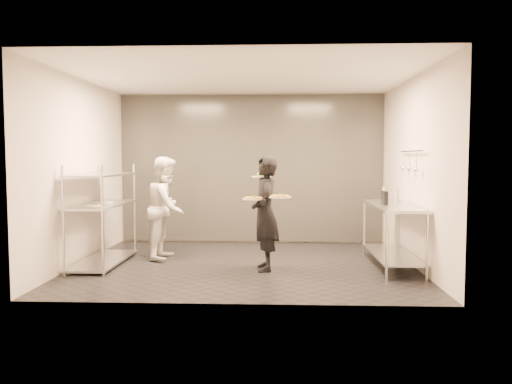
{
  "coord_description": "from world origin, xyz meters",
  "views": [
    {
      "loc": [
        0.48,
        -7.37,
        1.61
      ],
      "look_at": [
        0.17,
        -0.05,
        1.1
      ],
      "focal_mm": 35.0,
      "sensor_mm": 36.0,
      "label": 1
    }
  ],
  "objects_px": {
    "prep_counter": "(392,224)",
    "salad_plate": "(261,175)",
    "pass_rack": "(102,213)",
    "bottle_clear": "(397,196)",
    "pizza_plate_far": "(280,196)",
    "pos_monitor": "(385,198)",
    "chef": "(166,208)",
    "pizza_plate_near": "(253,198)",
    "bottle_dark": "(386,194)",
    "waiter": "(265,213)",
    "bottle_green": "(385,195)"
  },
  "relations": [
    {
      "from": "prep_counter",
      "to": "salad_plate",
      "type": "relative_size",
      "value": 6.35
    },
    {
      "from": "pizza_plate_near",
      "to": "bottle_dark",
      "type": "distance_m",
      "value": 2.38
    },
    {
      "from": "waiter",
      "to": "salad_plate",
      "type": "bearing_deg",
      "value": -173.66
    },
    {
      "from": "pizza_plate_near",
      "to": "pos_monitor",
      "type": "relative_size",
      "value": 1.08
    },
    {
      "from": "waiter",
      "to": "pizza_plate_far",
      "type": "relative_size",
      "value": 5.35
    },
    {
      "from": "pass_rack",
      "to": "chef",
      "type": "xyz_separation_m",
      "value": [
        0.87,
        0.47,
        0.04
      ]
    },
    {
      "from": "waiter",
      "to": "pizza_plate_far",
      "type": "distance_m",
      "value": 0.43
    },
    {
      "from": "waiter",
      "to": "chef",
      "type": "height_order",
      "value": "waiter"
    },
    {
      "from": "pass_rack",
      "to": "bottle_dark",
      "type": "relative_size",
      "value": 7.87
    },
    {
      "from": "pizza_plate_near",
      "to": "salad_plate",
      "type": "distance_m",
      "value": 0.55
    },
    {
      "from": "salad_plate",
      "to": "bottle_clear",
      "type": "relative_size",
      "value": 1.34
    },
    {
      "from": "pass_rack",
      "to": "bottle_clear",
      "type": "xyz_separation_m",
      "value": [
        4.45,
        0.25,
        0.26
      ]
    },
    {
      "from": "prep_counter",
      "to": "pizza_plate_far",
      "type": "height_order",
      "value": "pizza_plate_far"
    },
    {
      "from": "prep_counter",
      "to": "salad_plate",
      "type": "height_order",
      "value": "salad_plate"
    },
    {
      "from": "pass_rack",
      "to": "prep_counter",
      "type": "bearing_deg",
      "value": 0.03
    },
    {
      "from": "salad_plate",
      "to": "bottle_dark",
      "type": "bearing_deg",
      "value": 20.38
    },
    {
      "from": "pizza_plate_near",
      "to": "prep_counter",
      "type": "bearing_deg",
      "value": 14.18
    },
    {
      "from": "pizza_plate_near",
      "to": "bottle_clear",
      "type": "xyz_separation_m",
      "value": [
        2.15,
        0.76,
        -0.02
      ]
    },
    {
      "from": "salad_plate",
      "to": "bottle_green",
      "type": "xyz_separation_m",
      "value": [
        1.83,
        0.17,
        -0.3
      ]
    },
    {
      "from": "pizza_plate_near",
      "to": "salad_plate",
      "type": "bearing_deg",
      "value": 77.62
    },
    {
      "from": "prep_counter",
      "to": "pizza_plate_near",
      "type": "height_order",
      "value": "pizza_plate_near"
    },
    {
      "from": "waiter",
      "to": "chef",
      "type": "xyz_separation_m",
      "value": [
        -1.59,
        0.79,
        -0.01
      ]
    },
    {
      "from": "pizza_plate_far",
      "to": "bottle_clear",
      "type": "xyz_separation_m",
      "value": [
        1.78,
        0.83,
        -0.05
      ]
    },
    {
      "from": "salad_plate",
      "to": "pizza_plate_far",
      "type": "bearing_deg",
      "value": -62.59
    },
    {
      "from": "chef",
      "to": "salad_plate",
      "type": "relative_size",
      "value": 5.71
    },
    {
      "from": "pizza_plate_near",
      "to": "pos_monitor",
      "type": "height_order",
      "value": "pos_monitor"
    },
    {
      "from": "salad_plate",
      "to": "bottle_clear",
      "type": "bearing_deg",
      "value": 8.55
    },
    {
      "from": "prep_counter",
      "to": "pizza_plate_far",
      "type": "bearing_deg",
      "value": -160.61
    },
    {
      "from": "prep_counter",
      "to": "pizza_plate_near",
      "type": "xyz_separation_m",
      "value": [
        -2.03,
        -0.51,
        0.42
      ]
    },
    {
      "from": "chef",
      "to": "bottle_green",
      "type": "bearing_deg",
      "value": -92.93
    },
    {
      "from": "pizza_plate_near",
      "to": "pizza_plate_far",
      "type": "distance_m",
      "value": 0.38
    },
    {
      "from": "pos_monitor",
      "to": "waiter",
      "type": "bearing_deg",
      "value": -167.39
    },
    {
      "from": "pizza_plate_far",
      "to": "bottle_clear",
      "type": "distance_m",
      "value": 1.96
    },
    {
      "from": "pizza_plate_near",
      "to": "bottle_dark",
      "type": "xyz_separation_m",
      "value": [
        2.07,
        1.18,
        -0.02
      ]
    },
    {
      "from": "pizza_plate_near",
      "to": "pos_monitor",
      "type": "bearing_deg",
      "value": 14.81
    },
    {
      "from": "prep_counter",
      "to": "bottle_clear",
      "type": "distance_m",
      "value": 0.48
    },
    {
      "from": "prep_counter",
      "to": "waiter",
      "type": "distance_m",
      "value": 1.9
    },
    {
      "from": "pizza_plate_near",
      "to": "bottle_clear",
      "type": "height_order",
      "value": "bottle_clear"
    },
    {
      "from": "salad_plate",
      "to": "pos_monitor",
      "type": "xyz_separation_m",
      "value": [
        1.81,
        0.06,
        -0.33
      ]
    },
    {
      "from": "waiter",
      "to": "pizza_plate_near",
      "type": "bearing_deg",
      "value": -47.68
    },
    {
      "from": "waiter",
      "to": "bottle_clear",
      "type": "bearing_deg",
      "value": 98.42
    },
    {
      "from": "prep_counter",
      "to": "bottle_green",
      "type": "xyz_separation_m",
      "value": [
        -0.1,
        0.11,
        0.42
      ]
    },
    {
      "from": "chef",
      "to": "pizza_plate_far",
      "type": "distance_m",
      "value": 2.1
    },
    {
      "from": "waiter",
      "to": "bottle_dark",
      "type": "relative_size",
      "value": 8.02
    },
    {
      "from": "pass_rack",
      "to": "bottle_dark",
      "type": "height_order",
      "value": "pass_rack"
    },
    {
      "from": "pizza_plate_near",
      "to": "bottle_clear",
      "type": "bearing_deg",
      "value": 19.43
    },
    {
      "from": "bottle_dark",
      "to": "chef",
      "type": "bearing_deg",
      "value": -176.65
    },
    {
      "from": "pizza_plate_far",
      "to": "pos_monitor",
      "type": "height_order",
      "value": "pos_monitor"
    },
    {
      "from": "pizza_plate_far",
      "to": "pos_monitor",
      "type": "relative_size",
      "value": 1.1
    },
    {
      "from": "chef",
      "to": "bottle_dark",
      "type": "bearing_deg",
      "value": -83.54
    }
  ]
}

